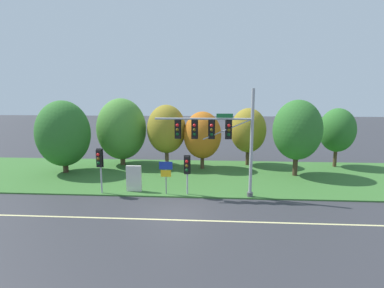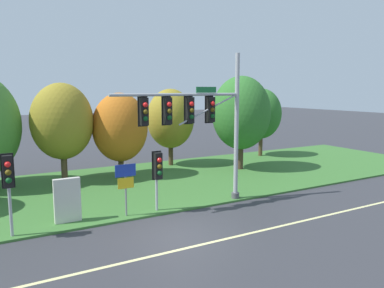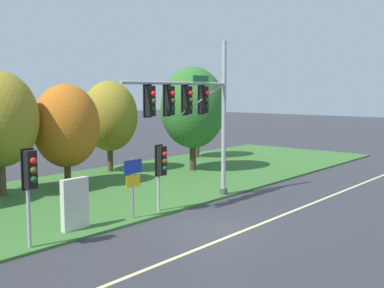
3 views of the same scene
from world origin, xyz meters
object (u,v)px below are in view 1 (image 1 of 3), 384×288
traffic_signal_mast (219,135)px  tree_behind_signpost (166,129)px  tree_left_of_mast (122,129)px  pedestrian_signal_near_kerb (100,161)px  tree_nearest_road (63,134)px  tree_furthest_back (337,130)px  pedestrian_signal_further_along (187,167)px  tree_mid_verge (202,135)px  tree_tall_centre (248,130)px  route_sign_post (166,172)px  info_kiosk (134,179)px  tree_right_far (297,130)px

traffic_signal_mast → tree_behind_signpost: bearing=120.7°
traffic_signal_mast → tree_left_of_mast: traffic_signal_mast is taller
traffic_signal_mast → pedestrian_signal_near_kerb: traffic_signal_mast is taller
tree_nearest_road → tree_furthest_back: bearing=8.7°
pedestrian_signal_further_along → tree_mid_verge: size_ratio=0.52×
tree_left_of_mast → tree_behind_signpost: tree_left_of_mast is taller
tree_left_of_mast → tree_tall_centre: 12.54m
pedestrian_signal_near_kerb → tree_nearest_road: bearing=133.9°
route_sign_post → tree_nearest_road: tree_nearest_road is taller
tree_left_of_mast → tree_furthest_back: 20.99m
info_kiosk → tree_right_far: bearing=21.7°
traffic_signal_mast → tree_nearest_road: bearing=158.3°
tree_left_of_mast → tree_tall_centre: size_ratio=1.17×
traffic_signal_mast → tree_left_of_mast: 12.97m
tree_left_of_mast → tree_furthest_back: (20.99, 0.47, -0.00)m
pedestrian_signal_further_along → tree_nearest_road: 12.82m
traffic_signal_mast → pedestrian_signal_further_along: size_ratio=2.62×
traffic_signal_mast → pedestrian_signal_near_kerb: (-8.36, -0.10, -1.92)m
pedestrian_signal_further_along → tree_behind_signpost: tree_behind_signpost is taller
tree_tall_centre → tree_behind_signpost: bearing=-170.8°
tree_mid_verge → tree_left_of_mast: bearing=172.1°
route_sign_post → tree_tall_centre: size_ratio=0.42×
route_sign_post → tree_tall_centre: (6.78, 9.33, 1.87)m
tree_mid_verge → tree_behind_signpost: bearing=172.5°
pedestrian_signal_near_kerb → tree_tall_centre: bearing=39.9°
pedestrian_signal_near_kerb → tree_tall_centre: 14.95m
info_kiosk → tree_behind_signpost: bearing=80.4°
tree_tall_centre → route_sign_post: bearing=-126.0°
tree_tall_centre → tree_right_far: (3.70, -3.68, 0.51)m
tree_left_of_mast → info_kiosk: tree_left_of_mast is taller
traffic_signal_mast → tree_nearest_road: traffic_signal_mast is taller
tree_mid_verge → info_kiosk: (-4.76, -7.10, -2.26)m
pedestrian_signal_near_kerb → traffic_signal_mast: bearing=0.7°
tree_mid_verge → tree_furthest_back: (12.92, 1.59, 0.38)m
tree_left_of_mast → route_sign_post: bearing=-56.6°
tree_furthest_back → route_sign_post: bearing=-148.9°
pedestrian_signal_near_kerb → tree_behind_signpost: size_ratio=0.54×
route_sign_post → tree_furthest_back: size_ratio=0.42×
tree_nearest_road → tree_left_of_mast: size_ratio=0.98×
tree_mid_verge → tree_furthest_back: 13.02m
tree_left_of_mast → tree_furthest_back: bearing=1.3°
tree_behind_signpost → tree_mid_verge: size_ratio=1.11×
tree_left_of_mast → tree_behind_signpost: size_ratio=1.10×
pedestrian_signal_near_kerb → tree_furthest_back: size_ratio=0.57×
tree_mid_verge → tree_furthest_back: tree_furthest_back is taller
tree_furthest_back → pedestrian_signal_near_kerb: bearing=-154.7°
pedestrian_signal_further_along → tree_left_of_mast: size_ratio=0.43×
tree_right_far → tree_furthest_back: (4.76, 3.53, -0.40)m
pedestrian_signal_further_along → tree_tall_centre: bearing=60.8°
route_sign_post → tree_left_of_mast: tree_left_of_mast is taller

